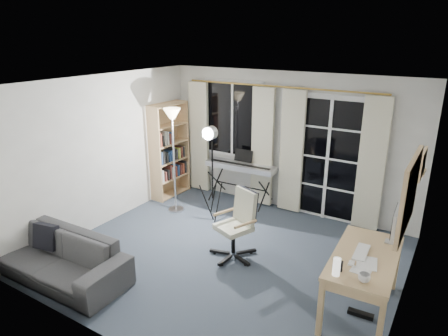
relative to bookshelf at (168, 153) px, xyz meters
The scene contains 17 objects.
floor 2.67m from the bookshelf, 32.88° to the right, with size 4.50×4.00×0.02m, color #374450.
window 1.39m from the bookshelf, 29.28° to the left, with size 1.20×0.08×1.40m.
french_door 2.94m from the bookshelf, 11.82° to the left, with size 1.32×0.09×2.11m.
curtains 2.06m from the bookshelf, 14.37° to the left, with size 3.60×0.07×2.13m.
bookshelf is the anchor object (origin of this frame).
torchiere_lamp 0.98m from the bookshelf, 42.53° to the right, with size 0.37×0.37×1.82m.
keyboard_piano 1.44m from the bookshelf, 13.09° to the left, with size 1.31×0.66×0.94m.
studio_light 1.46m from the bookshelf, 20.71° to the right, with size 0.29×0.33×1.64m.
office_chair 2.58m from the bookshelf, 28.41° to the right, with size 0.67×0.68×0.96m.
desk 4.30m from the bookshelf, 21.17° to the right, with size 0.71×1.33×0.70m.
monitor 4.34m from the bookshelf, 14.68° to the right, with size 0.17×0.50×0.44m.
desk_clutter 4.34m from the bookshelf, 24.18° to the right, with size 0.39×0.80×0.88m.
mug 4.59m from the bookshelf, 26.55° to the right, with size 0.11×0.09×0.11m, color silver.
wall_mirror 4.73m from the bookshelf, 21.62° to the right, with size 0.04×0.94×0.74m.
framed_print 4.49m from the bookshelf, 10.70° to the right, with size 0.03×0.42×0.32m.
wall_shelf 4.33m from the bookshelf, ahead, with size 0.16×0.30×0.18m.
sofa 3.00m from the bookshelf, 79.68° to the right, with size 1.99×0.63×0.77m.
Camera 1 is at (2.56, -4.20, 2.99)m, focal length 32.00 mm.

